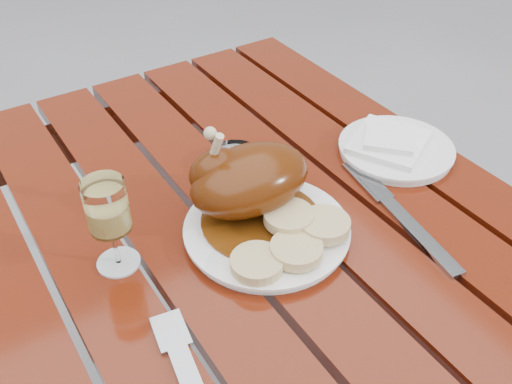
% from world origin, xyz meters
% --- Properties ---
extents(dinner_plate, '(0.25, 0.25, 0.02)m').
position_xyz_m(dinner_plate, '(0.00, 0.03, 0.76)').
color(dinner_plate, white).
rests_on(dinner_plate, table).
extents(roast_duck, '(0.19, 0.19, 0.13)m').
position_xyz_m(roast_duck, '(0.00, 0.08, 0.82)').
color(roast_duck, '#522709').
rests_on(roast_duck, dinner_plate).
extents(bread_dumplings, '(0.19, 0.13, 0.03)m').
position_xyz_m(bread_dumplings, '(0.01, -0.02, 0.78)').
color(bread_dumplings, tan).
rests_on(bread_dumplings, dinner_plate).
extents(wine_glass, '(0.08, 0.08, 0.14)m').
position_xyz_m(wine_glass, '(-0.20, 0.09, 0.82)').
color(wine_glass, '#E2C866').
rests_on(wine_glass, table).
extents(side_plate, '(0.26, 0.26, 0.02)m').
position_xyz_m(side_plate, '(0.31, 0.08, 0.76)').
color(side_plate, white).
rests_on(side_plate, table).
extents(napkin, '(0.17, 0.16, 0.01)m').
position_xyz_m(napkin, '(0.30, 0.09, 0.77)').
color(napkin, white).
rests_on(napkin, side_plate).
extents(ashtray, '(0.11, 0.11, 0.02)m').
position_xyz_m(ashtray, '(0.05, 0.20, 0.76)').
color(ashtray, '#B2B7BC').
rests_on(ashtray, table).
extents(knife, '(0.06, 0.24, 0.01)m').
position_xyz_m(knife, '(0.19, -0.06, 0.75)').
color(knife, gray).
rests_on(knife, table).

